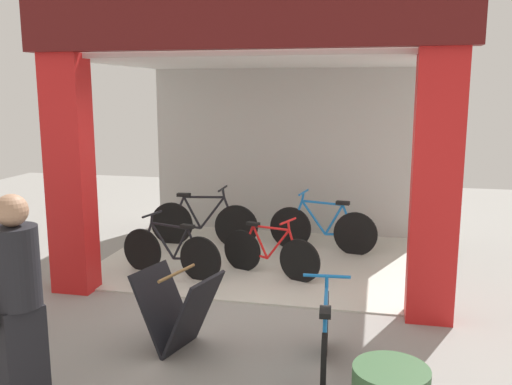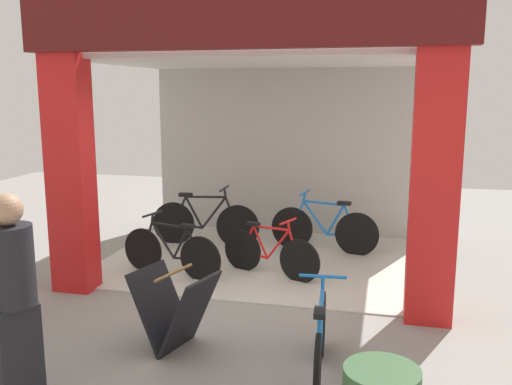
{
  "view_description": "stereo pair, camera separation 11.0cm",
  "coord_description": "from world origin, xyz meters",
  "px_view_note": "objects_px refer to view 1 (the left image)",
  "views": [
    {
      "loc": [
        1.49,
        -5.88,
        2.42
      ],
      "look_at": [
        0.0,
        0.84,
        1.15
      ],
      "focal_mm": 38.87,
      "sensor_mm": 36.0,
      "label": 1
    },
    {
      "loc": [
        1.59,
        -5.85,
        2.42
      ],
      "look_at": [
        0.0,
        0.84,
        1.15
      ],
      "focal_mm": 38.87,
      "sensor_mm": 36.0,
      "label": 2
    }
  ],
  "objects_px": {
    "bicycle_parked_0": "(325,342)",
    "pedestrian_1": "(18,306)",
    "bicycle_inside_0": "(203,223)",
    "bicycle_inside_1": "(171,252)",
    "bicycle_inside_2": "(270,253)",
    "bicycle_inside_3": "(323,228)",
    "sandwich_board_sign": "(178,311)"
  },
  "relations": [
    {
      "from": "bicycle_inside_0",
      "to": "bicycle_parked_0",
      "type": "height_order",
      "value": "bicycle_inside_0"
    },
    {
      "from": "bicycle_inside_0",
      "to": "bicycle_inside_1",
      "type": "bearing_deg",
      "value": -88.93
    },
    {
      "from": "sandwich_board_sign",
      "to": "bicycle_parked_0",
      "type": "bearing_deg",
      "value": -10.48
    },
    {
      "from": "bicycle_inside_1",
      "to": "bicycle_inside_3",
      "type": "height_order",
      "value": "bicycle_inside_3"
    },
    {
      "from": "bicycle_inside_3",
      "to": "sandwich_board_sign",
      "type": "bearing_deg",
      "value": -106.01
    },
    {
      "from": "bicycle_parked_0",
      "to": "bicycle_inside_2",
      "type": "bearing_deg",
      "value": 111.12
    },
    {
      "from": "bicycle_parked_0",
      "to": "pedestrian_1",
      "type": "relative_size",
      "value": 0.89
    },
    {
      "from": "bicycle_inside_2",
      "to": "sandwich_board_sign",
      "type": "bearing_deg",
      "value": -101.25
    },
    {
      "from": "bicycle_inside_2",
      "to": "sandwich_board_sign",
      "type": "xyz_separation_m",
      "value": [
        -0.44,
        -2.23,
        0.06
      ]
    },
    {
      "from": "bicycle_inside_2",
      "to": "bicycle_parked_0",
      "type": "bearing_deg",
      "value": -68.88
    },
    {
      "from": "bicycle_inside_2",
      "to": "bicycle_inside_3",
      "type": "relative_size",
      "value": 0.83
    },
    {
      "from": "bicycle_inside_0",
      "to": "bicycle_inside_1",
      "type": "height_order",
      "value": "bicycle_inside_0"
    },
    {
      "from": "bicycle_inside_1",
      "to": "sandwich_board_sign",
      "type": "height_order",
      "value": "bicycle_inside_1"
    },
    {
      "from": "bicycle_parked_0",
      "to": "sandwich_board_sign",
      "type": "bearing_deg",
      "value": 169.52
    },
    {
      "from": "sandwich_board_sign",
      "to": "pedestrian_1",
      "type": "xyz_separation_m",
      "value": [
        -0.72,
        -1.32,
        0.5
      ]
    },
    {
      "from": "bicycle_parked_0",
      "to": "bicycle_inside_0",
      "type": "bearing_deg",
      "value": 121.52
    },
    {
      "from": "bicycle_inside_0",
      "to": "bicycle_inside_1",
      "type": "distance_m",
      "value": 1.47
    },
    {
      "from": "bicycle_inside_1",
      "to": "bicycle_parked_0",
      "type": "relative_size",
      "value": 0.97
    },
    {
      "from": "bicycle_inside_1",
      "to": "bicycle_inside_2",
      "type": "height_order",
      "value": "bicycle_inside_1"
    },
    {
      "from": "bicycle_inside_1",
      "to": "sandwich_board_sign",
      "type": "relative_size",
      "value": 1.75
    },
    {
      "from": "pedestrian_1",
      "to": "bicycle_inside_2",
      "type": "bearing_deg",
      "value": 71.85
    },
    {
      "from": "bicycle_parked_0",
      "to": "pedestrian_1",
      "type": "distance_m",
      "value": 2.44
    },
    {
      "from": "bicycle_inside_2",
      "to": "bicycle_parked_0",
      "type": "height_order",
      "value": "bicycle_parked_0"
    },
    {
      "from": "bicycle_inside_2",
      "to": "pedestrian_1",
      "type": "relative_size",
      "value": 0.8
    },
    {
      "from": "bicycle_inside_1",
      "to": "bicycle_inside_3",
      "type": "bearing_deg",
      "value": 40.5
    },
    {
      "from": "sandwich_board_sign",
      "to": "bicycle_inside_2",
      "type": "bearing_deg",
      "value": 78.75
    },
    {
      "from": "bicycle_inside_3",
      "to": "sandwich_board_sign",
      "type": "relative_size",
      "value": 1.95
    },
    {
      "from": "bicycle_inside_1",
      "to": "pedestrian_1",
      "type": "distance_m",
      "value": 3.32
    },
    {
      "from": "bicycle_inside_2",
      "to": "pedestrian_1",
      "type": "height_order",
      "value": "pedestrian_1"
    },
    {
      "from": "bicycle_inside_3",
      "to": "sandwich_board_sign",
      "type": "height_order",
      "value": "bicycle_inside_3"
    },
    {
      "from": "bicycle_inside_0",
      "to": "bicycle_inside_2",
      "type": "bearing_deg",
      "value": -42.58
    },
    {
      "from": "bicycle_parked_0",
      "to": "pedestrian_1",
      "type": "bearing_deg",
      "value": -153.46
    }
  ]
}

